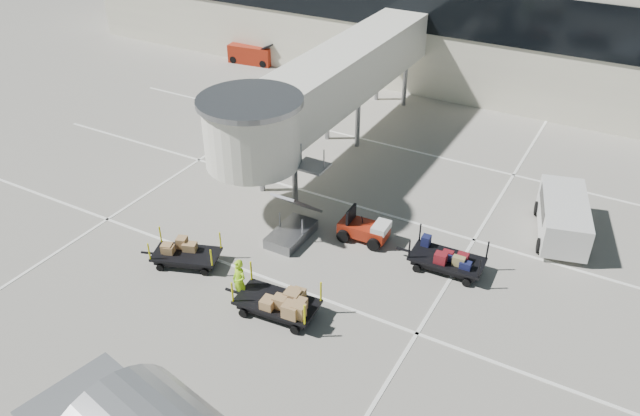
# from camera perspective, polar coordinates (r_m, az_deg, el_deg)

# --- Properties ---
(ground) EXTENTS (140.00, 140.00, 0.00)m
(ground) POSITION_cam_1_polar(r_m,az_deg,el_deg) (24.99, -5.94, -9.47)
(ground) COLOR #AFAA9D
(ground) RESTS_ON ground
(lane_markings) EXTENTS (40.00, 30.00, 0.02)m
(lane_markings) POSITION_cam_1_polar(r_m,az_deg,el_deg) (31.69, 2.60, 0.78)
(lane_markings) COLOR white
(lane_markings) RESTS_ON ground
(terminal) EXTENTS (64.00, 12.11, 15.20)m
(terminal) POSITION_cam_1_polar(r_m,az_deg,el_deg) (47.96, 14.86, 16.26)
(terminal) COLOR beige
(terminal) RESTS_ON ground
(jet_bridge) EXTENTS (5.70, 20.40, 6.03)m
(jet_bridge) POSITION_cam_1_polar(r_m,az_deg,el_deg) (33.49, -0.01, 10.80)
(jet_bridge) COLOR white
(jet_bridge) RESTS_ON ground
(baggage_tug) EXTENTS (2.33, 1.54, 1.49)m
(baggage_tug) POSITION_cam_1_polar(r_m,az_deg,el_deg) (28.53, 4.14, -1.96)
(baggage_tug) COLOR maroon
(baggage_tug) RESTS_ON ground
(suitcase_cart) EXTENTS (3.86, 1.69, 1.50)m
(suitcase_cart) POSITION_cam_1_polar(r_m,az_deg,el_deg) (27.16, 11.65, -4.75)
(suitcase_cart) COLOR black
(suitcase_cart) RESTS_ON ground
(box_cart_near) EXTENTS (4.01, 1.86, 1.55)m
(box_cart_near) POSITION_cam_1_polar(r_m,az_deg,el_deg) (24.41, -3.96, -8.52)
(box_cart_near) COLOR black
(box_cart_near) RESTS_ON ground
(box_cart_far) EXTENTS (3.55, 2.31, 1.37)m
(box_cart_far) POSITION_cam_1_polar(r_m,az_deg,el_deg) (27.55, -11.94, -4.23)
(box_cart_far) COLOR black
(box_cart_far) RESTS_ON ground
(ground_worker) EXTENTS (0.79, 0.62, 1.92)m
(ground_worker) POSITION_cam_1_polar(r_m,az_deg,el_deg) (25.03, -7.38, -6.61)
(ground_worker) COLOR #94D616
(ground_worker) RESTS_ON ground
(minivan) EXTENTS (3.11, 5.16, 1.83)m
(minivan) POSITION_cam_1_polar(r_m,az_deg,el_deg) (30.62, 21.34, -0.50)
(minivan) COLOR silver
(minivan) RESTS_ON ground
(belt_loader) EXTENTS (3.92, 1.90, 1.82)m
(belt_loader) POSITION_cam_1_polar(r_m,az_deg,el_deg) (50.45, -6.22, 13.82)
(belt_loader) COLOR maroon
(belt_loader) RESTS_ON ground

